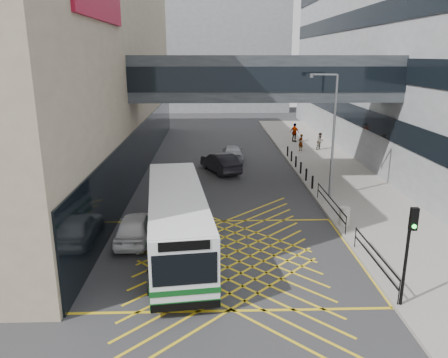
{
  "coord_description": "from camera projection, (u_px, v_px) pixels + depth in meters",
  "views": [
    {
      "loc": [
        -0.68,
        -18.49,
        9.0
      ],
      "look_at": [
        0.0,
        4.0,
        2.6
      ],
      "focal_mm": 35.0,
      "sensor_mm": 36.0,
      "label": 1
    }
  ],
  "objects": [
    {
      "name": "pedestrian_b",
      "position": [
        320.0,
        141.0,
        42.16
      ],
      "size": [
        0.92,
        0.83,
        1.64
      ],
      "primitive_type": "imported",
      "rotation": [
        0.0,
        0.0,
        0.59
      ],
      "color": "gray",
      "rests_on": "pavement"
    },
    {
      "name": "traffic_light",
      "position": [
        409.0,
        243.0,
        15.29
      ],
      "size": [
        0.27,
        0.44,
        3.84
      ],
      "rotation": [
        0.0,
        0.0,
        -0.0
      ],
      "color": "black",
      "rests_on": "pavement"
    },
    {
      "name": "ground",
      "position": [
        227.0,
        256.0,
        20.26
      ],
      "size": [
        120.0,
        120.0,
        0.0
      ],
      "primitive_type": "plane",
      "color": "#333335"
    },
    {
      "name": "box_junction",
      "position": [
        227.0,
        256.0,
        20.26
      ],
      "size": [
        12.0,
        9.0,
        0.01
      ],
      "color": "gold",
      "rests_on": "ground"
    },
    {
      "name": "building_far",
      "position": [
        203.0,
        55.0,
        75.43
      ],
      "size": [
        28.0,
        16.0,
        18.0
      ],
      "primitive_type": "cube",
      "color": "gray",
      "rests_on": "ground"
    },
    {
      "name": "pavement",
      "position": [
        332.0,
        171.0,
        34.92
      ],
      "size": [
        6.0,
        54.0,
        0.16
      ],
      "primitive_type": "cube",
      "color": "gray",
      "rests_on": "ground"
    },
    {
      "name": "kerb_railings",
      "position": [
        348.0,
        223.0,
        21.91
      ],
      "size": [
        0.05,
        12.54,
        1.0
      ],
      "color": "black",
      "rests_on": "pavement"
    },
    {
      "name": "skybridge",
      "position": [
        264.0,
        78.0,
        29.83
      ],
      "size": [
        20.0,
        4.1,
        3.0
      ],
      "color": "#33383D",
      "rests_on": "ground"
    },
    {
      "name": "bollards",
      "position": [
        298.0,
        165.0,
        34.7
      ],
      "size": [
        0.14,
        10.14,
        0.9
      ],
      "color": "black",
      "rests_on": "pavement"
    },
    {
      "name": "car_white",
      "position": [
        136.0,
        226.0,
        21.85
      ],
      "size": [
        1.9,
        4.6,
        1.46
      ],
      "primitive_type": "imported",
      "rotation": [
        0.0,
        0.0,
        3.14
      ],
      "color": "white",
      "rests_on": "ground"
    },
    {
      "name": "car_dark",
      "position": [
        220.0,
        162.0,
        34.73
      ],
      "size": [
        3.74,
        5.32,
        1.55
      ],
      "primitive_type": "imported",
      "rotation": [
        0.0,
        0.0,
        3.55
      ],
      "color": "black",
      "rests_on": "ground"
    },
    {
      "name": "car_silver",
      "position": [
        233.0,
        153.0,
        38.51
      ],
      "size": [
        2.15,
        4.68,
        1.43
      ],
      "primitive_type": "imported",
      "rotation": [
        0.0,
        0.0,
        3.1
      ],
      "color": "#989AA1",
      "rests_on": "ground"
    },
    {
      "name": "pedestrian_c",
      "position": [
        295.0,
        133.0,
        45.93
      ],
      "size": [
        1.22,
        1.2,
        1.96
      ],
      "primitive_type": "imported",
      "rotation": [
        0.0,
        0.0,
        2.37
      ],
      "color": "gray",
      "rests_on": "pavement"
    },
    {
      "name": "litter_bin",
      "position": [
        344.0,
        216.0,
        23.51
      ],
      "size": [
        0.57,
        0.57,
        0.98
      ],
      "primitive_type": "cylinder",
      "color": "#ADA89E",
      "rests_on": "pavement"
    },
    {
      "name": "street_lamp",
      "position": [
        331.0,
        129.0,
        27.21
      ],
      "size": [
        1.73,
        0.77,
        7.76
      ],
      "rotation": [
        0.0,
        0.0,
        -0.33
      ],
      "color": "slate",
      "rests_on": "pavement"
    },
    {
      "name": "pedestrian_a",
      "position": [
        301.0,
        142.0,
        41.69
      ],
      "size": [
        0.78,
        0.76,
        1.6
      ],
      "primitive_type": "imported",
      "rotation": [
        0.0,
        0.0,
        3.85
      ],
      "color": "gray",
      "rests_on": "pavement"
    },
    {
      "name": "bus",
      "position": [
        177.0,
        220.0,
        20.28
      ],
      "size": [
        3.83,
        11.11,
        3.05
      ],
      "rotation": [
        0.0,
        0.0,
        0.12
      ],
      "color": "white",
      "rests_on": "ground"
    }
  ]
}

